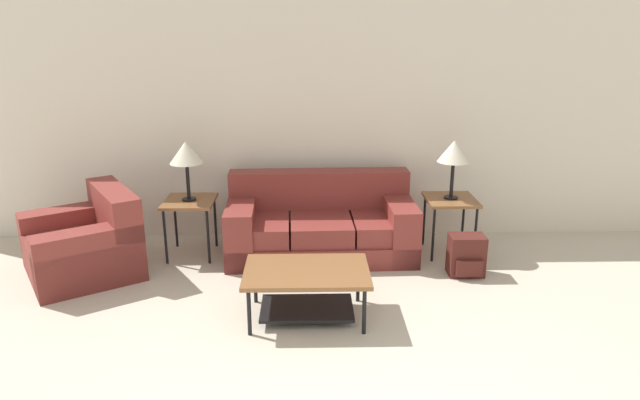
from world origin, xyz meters
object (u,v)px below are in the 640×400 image
object	(u,v)px
side_table_right	(450,204)
table_lamp_right	(454,152)
backpack	(466,256)
side_table_left	(190,206)
couch	(320,226)
armchair	(86,245)
coffee_table	(307,282)
table_lamp_left	(186,154)

from	to	relation	value
side_table_right	table_lamp_right	xyz separation A→B (m)	(0.00, 0.00, 0.54)
table_lamp_right	backpack	world-z (taller)	table_lamp_right
side_table_left	couch	bearing A→B (deg)	0.67
couch	armchair	bearing A→B (deg)	-169.03
backpack	coffee_table	bearing A→B (deg)	-152.22
armchair	backpack	size ratio (longest dim) A/B	3.49
table_lamp_left	table_lamp_right	distance (m)	2.67
couch	armchair	distance (m)	2.30
coffee_table	couch	bearing A→B (deg)	84.05
couch	coffee_table	world-z (taller)	couch
couch	side_table_left	distance (m)	1.35
couch	armchair	world-z (taller)	couch
coffee_table	backpack	distance (m)	1.72
armchair	table_lamp_right	distance (m)	3.70
armchair	table_lamp_left	xyz separation A→B (m)	(0.92, 0.42, 0.79)
side_table_left	table_lamp_right	distance (m)	2.73
coffee_table	table_lamp_left	size ratio (longest dim) A/B	1.66
table_lamp_left	backpack	size ratio (longest dim) A/B	1.53
side_table_right	couch	bearing A→B (deg)	179.34
armchair	coffee_table	bearing A→B (deg)	-24.00
side_table_left	table_lamp_left	xyz separation A→B (m)	(-0.00, 0.00, 0.54)
armchair	coffee_table	size ratio (longest dim) A/B	1.37
armchair	coffee_table	distance (m)	2.31
armchair	backpack	bearing A→B (deg)	-2.19
side_table_right	side_table_left	bearing A→B (deg)	180.00
couch	coffee_table	xyz separation A→B (m)	(-0.14, -1.38, 0.02)
table_lamp_right	backpack	size ratio (longest dim) A/B	1.53
table_lamp_right	table_lamp_left	bearing A→B (deg)	180.00
armchair	couch	bearing A→B (deg)	10.97
coffee_table	side_table_left	xyz separation A→B (m)	(-1.19, 1.36, 0.22)
armchair	side_table_left	xyz separation A→B (m)	(0.92, 0.42, 0.25)
coffee_table	table_lamp_left	xyz separation A→B (m)	(-1.19, 1.36, 0.76)
armchair	side_table_right	distance (m)	3.62
table_lamp_left	table_lamp_right	size ratio (longest dim) A/B	1.00
coffee_table	table_lamp_left	bearing A→B (deg)	131.17
coffee_table	side_table_left	bearing A→B (deg)	131.17
backpack	table_lamp_left	bearing A→B (deg)	168.33
couch	armchair	xyz separation A→B (m)	(-2.25, -0.44, -0.01)
table_lamp_left	armchair	bearing A→B (deg)	-155.40
side_table_right	armchair	bearing A→B (deg)	-173.31
side_table_left	table_lamp_right	xyz separation A→B (m)	(2.67, 0.00, 0.54)
coffee_table	table_lamp_left	distance (m)	1.96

